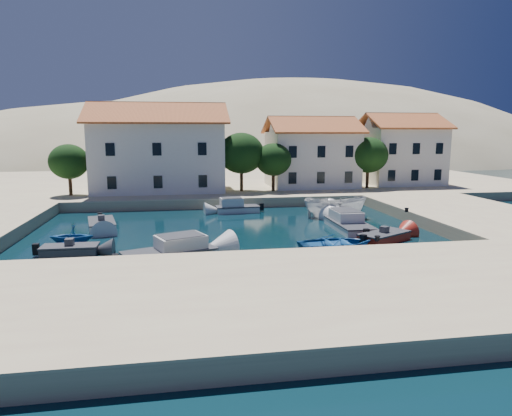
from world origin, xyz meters
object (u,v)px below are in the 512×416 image
at_px(building_left, 159,146).
at_px(cabin_cruiser_east, 349,224).
at_px(building_mid, 311,151).
at_px(cabin_cruiser_south, 169,252).
at_px(rowboat_south, 336,249).
at_px(boat_east, 335,218).
at_px(building_right, 400,148).

distance_m(building_left, cabin_cruiser_east, 25.29).
relative_size(building_mid, cabin_cruiser_south, 1.79).
height_order(building_mid, cabin_cruiser_south, building_mid).
bearing_deg(rowboat_south, building_mid, -15.69).
height_order(building_left, boat_east, building_left).
bearing_deg(rowboat_south, cabin_cruiser_east, -31.70).
bearing_deg(rowboat_south, boat_east, -21.80).
height_order(cabin_cruiser_south, cabin_cruiser_east, same).
distance_m(building_left, building_mid, 18.04).
bearing_deg(boat_east, cabin_cruiser_east, -173.26).
relative_size(rowboat_south, boat_east, 0.91).
relative_size(building_left, rowboat_south, 2.97).
xyz_separation_m(building_right, cabin_cruiser_east, (-14.82, -21.48, -5.00)).
distance_m(building_right, cabin_cruiser_south, 40.08).
xyz_separation_m(building_right, cabin_cruiser_south, (-28.47, -27.76, -5.00)).
bearing_deg(building_left, building_mid, 3.18).
relative_size(cabin_cruiser_south, rowboat_south, 1.19).
xyz_separation_m(building_left, cabin_cruiser_east, (15.18, -19.48, -5.46)).
height_order(rowboat_south, boat_east, boat_east).
xyz_separation_m(building_right, boat_east, (-14.23, -16.40, -5.47)).
bearing_deg(cabin_cruiser_south, building_mid, 36.62).
bearing_deg(cabin_cruiser_east, building_right, -34.03).
relative_size(rowboat_south, cabin_cruiser_east, 0.85).
height_order(building_mid, building_right, building_right).
height_order(building_mid, rowboat_south, building_mid).
height_order(building_right, cabin_cruiser_south, building_right).
xyz_separation_m(rowboat_south, cabin_cruiser_east, (3.00, 5.50, 0.48)).
relative_size(building_right, rowboat_south, 1.91).
bearing_deg(cabin_cruiser_south, rowboat_south, -17.54).
xyz_separation_m(building_mid, cabin_cruiser_south, (-16.47, -26.76, -4.75)).
bearing_deg(building_right, cabin_cruiser_south, -135.72).
relative_size(building_right, cabin_cruiser_south, 1.61).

